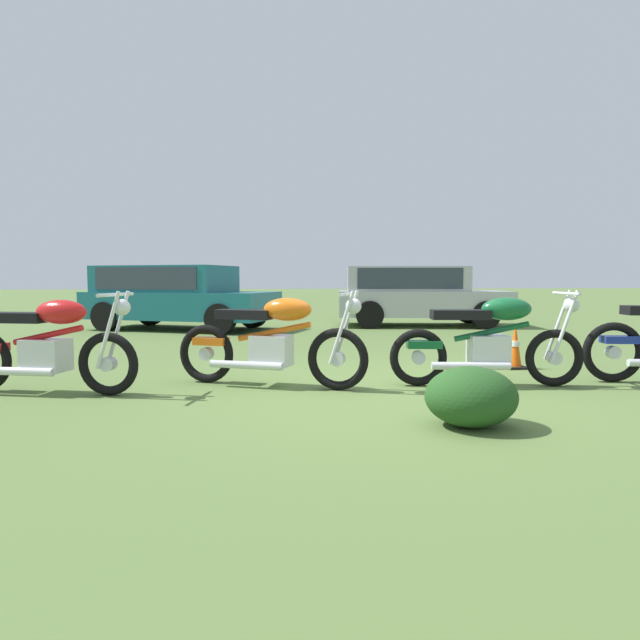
{
  "coord_description": "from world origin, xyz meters",
  "views": [
    {
      "loc": [
        -1.45,
        -5.44,
        1.13
      ],
      "look_at": [
        -0.42,
        1.73,
        0.59
      ],
      "focal_mm": 30.63,
      "sensor_mm": 36.0,
      "label": 1
    }
  ],
  "objects_px": {
    "traffic_cone": "(515,348)",
    "motorcycle_orange": "(272,341)",
    "car_silver": "(414,292)",
    "shrub_low": "(471,397)",
    "motorcycle_green": "(489,341)",
    "car_teal": "(174,292)",
    "motorcycle_red": "(46,346)"
  },
  "relations": [
    {
      "from": "car_silver",
      "to": "motorcycle_green",
      "type": "bearing_deg",
      "value": -91.65
    },
    {
      "from": "motorcycle_orange",
      "to": "car_teal",
      "type": "relative_size",
      "value": 0.43
    },
    {
      "from": "motorcycle_red",
      "to": "shrub_low",
      "type": "relative_size",
      "value": 2.7
    },
    {
      "from": "motorcycle_red",
      "to": "motorcycle_orange",
      "type": "xyz_separation_m",
      "value": [
        2.22,
        0.04,
        0.0
      ]
    },
    {
      "from": "motorcycle_orange",
      "to": "traffic_cone",
      "type": "relative_size",
      "value": 3.4
    },
    {
      "from": "shrub_low",
      "to": "traffic_cone",
      "type": "bearing_deg",
      "value": 56.15
    },
    {
      "from": "car_teal",
      "to": "shrub_low",
      "type": "xyz_separation_m",
      "value": [
        3.25,
        -8.76,
        -0.6
      ]
    },
    {
      "from": "car_teal",
      "to": "shrub_low",
      "type": "distance_m",
      "value": 9.36
    },
    {
      "from": "car_teal",
      "to": "shrub_low",
      "type": "bearing_deg",
      "value": -44.97
    },
    {
      "from": "motorcycle_orange",
      "to": "car_teal",
      "type": "xyz_separation_m",
      "value": [
        -1.83,
        6.97,
        0.35
      ]
    },
    {
      "from": "motorcycle_orange",
      "to": "motorcycle_green",
      "type": "bearing_deg",
      "value": 16.31
    },
    {
      "from": "motorcycle_red",
      "to": "motorcycle_green",
      "type": "xyz_separation_m",
      "value": [
        4.48,
        -0.28,
        0.0
      ]
    },
    {
      "from": "motorcycle_green",
      "to": "car_teal",
      "type": "height_order",
      "value": "car_teal"
    },
    {
      "from": "car_teal",
      "to": "car_silver",
      "type": "distance_m",
      "value": 5.67
    },
    {
      "from": "motorcycle_green",
      "to": "motorcycle_orange",
      "type": "bearing_deg",
      "value": -178.38
    },
    {
      "from": "motorcycle_red",
      "to": "shrub_low",
      "type": "height_order",
      "value": "motorcycle_red"
    },
    {
      "from": "car_silver",
      "to": "shrub_low",
      "type": "distance_m",
      "value": 9.21
    },
    {
      "from": "motorcycle_green",
      "to": "car_teal",
      "type": "relative_size",
      "value": 0.45
    },
    {
      "from": "car_silver",
      "to": "car_teal",
      "type": "bearing_deg",
      "value": -168.56
    },
    {
      "from": "traffic_cone",
      "to": "motorcycle_green",
      "type": "bearing_deg",
      "value": -129.09
    },
    {
      "from": "car_silver",
      "to": "traffic_cone",
      "type": "relative_size",
      "value": 7.4
    },
    {
      "from": "motorcycle_red",
      "to": "car_teal",
      "type": "height_order",
      "value": "car_teal"
    },
    {
      "from": "traffic_cone",
      "to": "car_silver",
      "type": "bearing_deg",
      "value": 83.45
    },
    {
      "from": "car_silver",
      "to": "shrub_low",
      "type": "bearing_deg",
      "value": -94.86
    },
    {
      "from": "motorcycle_green",
      "to": "shrub_low",
      "type": "bearing_deg",
      "value": -110.17
    },
    {
      "from": "car_teal",
      "to": "motorcycle_green",
      "type": "bearing_deg",
      "value": -36.02
    },
    {
      "from": "traffic_cone",
      "to": "car_teal",
      "type": "bearing_deg",
      "value": 128.32
    },
    {
      "from": "motorcycle_green",
      "to": "traffic_cone",
      "type": "height_order",
      "value": "motorcycle_green"
    },
    {
      "from": "car_teal",
      "to": "car_silver",
      "type": "height_order",
      "value": "same"
    },
    {
      "from": "car_teal",
      "to": "traffic_cone",
      "type": "bearing_deg",
      "value": -27.0
    },
    {
      "from": "traffic_cone",
      "to": "motorcycle_orange",
      "type": "bearing_deg",
      "value": -166.83
    },
    {
      "from": "motorcycle_red",
      "to": "motorcycle_orange",
      "type": "bearing_deg",
      "value": 18.12
    }
  ]
}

